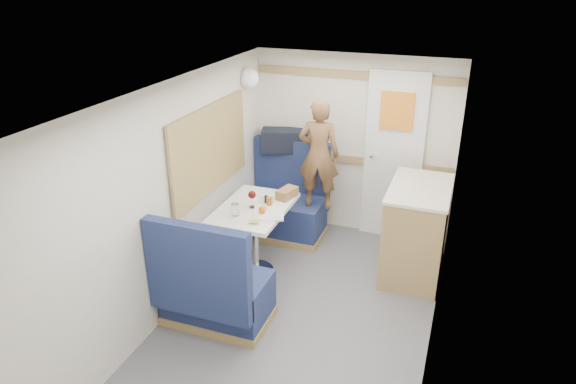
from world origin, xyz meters
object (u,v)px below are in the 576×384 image
at_px(pepper_grinder, 266,200).
at_px(beer_glass, 269,202).
at_px(bench_far, 285,209).
at_px(salt_grinder, 262,199).
at_px(dome_light, 249,78).
at_px(dinette_table, 254,221).
at_px(galley_counter, 416,230).
at_px(wine_glass, 252,195).
at_px(person, 319,155).
at_px(tray, 269,212).
at_px(cheese_block, 254,220).
at_px(tumbler_left, 235,210).
at_px(bench_near, 214,294).
at_px(duffel_bag, 285,140).
at_px(bread_loaf, 287,193).
at_px(orange_fruit, 262,209).

bearing_deg(pepper_grinder, beer_glass, -34.25).
bearing_deg(bench_far, salt_grinder, -86.40).
bearing_deg(salt_grinder, dome_light, 119.72).
relative_size(dinette_table, galley_counter, 1.00).
height_order(dinette_table, beer_glass, beer_glass).
height_order(wine_glass, salt_grinder, wine_glass).
relative_size(person, wine_glass, 6.94).
xyz_separation_m(bench_far, tray, (0.19, -0.93, 0.43)).
relative_size(cheese_block, tumbler_left, 0.78).
bearing_deg(bench_near, person, 76.25).
bearing_deg(bench_near, galley_counter, 43.94).
relative_size(bench_near, person, 0.90).
height_order(bench_near, beer_glass, bench_near).
bearing_deg(dinette_table, person, 62.64).
relative_size(galley_counter, tumbler_left, 7.89).
bearing_deg(galley_counter, cheese_block, -146.88).
bearing_deg(dome_light, pepper_grinder, -57.60).
relative_size(bench_near, duffel_bag, 2.04).
distance_m(bench_far, galley_counter, 1.51).
relative_size(tumbler_left, bread_loaf, 0.51).
distance_m(person, bread_loaf, 0.57).
bearing_deg(bread_loaf, galley_counter, 11.07).
bearing_deg(salt_grinder, wine_glass, -120.77).
bearing_deg(beer_glass, tray, -70.13).
bearing_deg(salt_grinder, beer_glass, -13.79).
height_order(dome_light, pepper_grinder, dome_light).
bearing_deg(bread_loaf, salt_grinder, -127.84).
xyz_separation_m(orange_fruit, beer_glass, (-0.00, 0.18, -0.01)).
bearing_deg(cheese_block, duffel_bag, 99.54).
height_order(person, cheese_block, person).
relative_size(orange_fruit, wine_glass, 0.41).
bearing_deg(dome_light, duffel_bag, 42.77).
relative_size(tumbler_left, pepper_grinder, 1.29).
bearing_deg(person, tumbler_left, 57.20).
bearing_deg(tumbler_left, cheese_block, -21.41).
bearing_deg(bench_far, tray, -78.77).
bearing_deg(bench_near, salt_grinder, 87.02).
distance_m(beer_glass, pepper_grinder, 0.06).
xyz_separation_m(dome_light, beer_glass, (0.53, -0.79, -0.98)).
height_order(tray, tumbler_left, tumbler_left).
xyz_separation_m(bench_far, person, (0.40, -0.09, 0.73)).
xyz_separation_m(tray, pepper_grinder, (-0.09, 0.16, 0.04)).
xyz_separation_m(beer_glass, salt_grinder, (-0.09, 0.02, 0.00)).
relative_size(dome_light, person, 0.17).
bearing_deg(orange_fruit, bench_near, -100.87).
xyz_separation_m(bench_far, tumbler_left, (-0.08, -1.09, 0.48)).
distance_m(dinette_table, pepper_grinder, 0.24).
relative_size(tumbler_left, salt_grinder, 1.17).
bearing_deg(bread_loaf, bench_far, 111.97).
bearing_deg(wine_glass, dome_light, 113.92).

